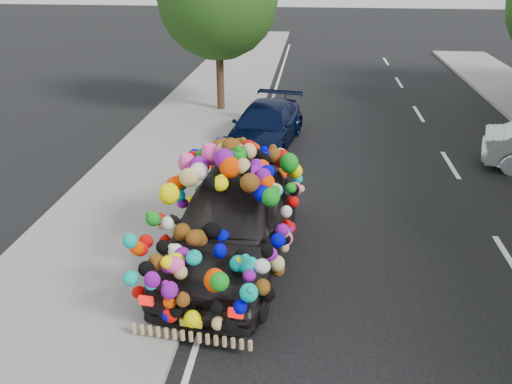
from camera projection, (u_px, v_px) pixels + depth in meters
The scene contains 6 objects.
ground at pixel (325, 252), 10.06m from camera, with size 100.00×100.00×0.00m, color black.
sidewalk at pixel (119, 237), 10.46m from camera, with size 4.00×60.00×0.12m, color gray.
kerb at pixel (210, 242), 10.26m from camera, with size 0.15×60.00×0.13m, color gray.
lane_markings at pixel (511, 263), 9.69m from camera, with size 6.00×50.00×0.01m, color silver, non-canonical shape.
plush_art_car at pixel (232, 203), 9.32m from camera, with size 2.87×5.43×2.36m.
navy_sedan at pixel (265, 126), 15.25m from camera, with size 1.80×4.44×1.29m, color black.
Camera 1 is at (-0.43, -8.64, 5.45)m, focal length 35.00 mm.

